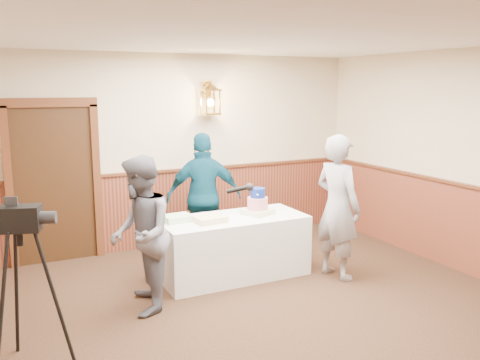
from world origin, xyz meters
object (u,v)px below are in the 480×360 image
(sheet_cake_green, at_px, (178,218))
(baker, at_px, (338,207))
(tiered_cake, at_px, (258,204))
(tv_camera_rig, at_px, (25,298))
(display_table, at_px, (233,247))
(sheet_cake_yellow, at_px, (210,219))
(assistant_p, at_px, (204,197))
(interviewer, at_px, (141,235))

(sheet_cake_green, bearing_deg, baker, -21.33)
(tiered_cake, bearing_deg, baker, -37.13)
(sheet_cake_green, distance_m, tv_camera_rig, 2.21)
(display_table, height_order, sheet_cake_yellow, sheet_cake_yellow)
(display_table, xyz_separation_m, sheet_cake_yellow, (-0.34, -0.10, 0.41))
(display_table, xyz_separation_m, assistant_p, (-0.07, 0.77, 0.49))
(tiered_cake, xyz_separation_m, sheet_cake_green, (-1.02, 0.11, -0.09))
(display_table, height_order, baker, baker)
(sheet_cake_green, bearing_deg, display_table, -10.23)
(display_table, bearing_deg, interviewer, -159.10)
(sheet_cake_green, xyz_separation_m, assistant_p, (0.61, 0.65, 0.08))
(display_table, distance_m, tv_camera_rig, 2.73)
(tiered_cake, distance_m, baker, 0.99)
(interviewer, bearing_deg, tv_camera_rig, -45.42)
(sheet_cake_green, height_order, tv_camera_rig, tv_camera_rig)
(display_table, distance_m, assistant_p, 0.91)
(tiered_cake, bearing_deg, sheet_cake_yellow, -171.26)
(interviewer, bearing_deg, baker, 101.35)
(tiered_cake, distance_m, tv_camera_rig, 3.05)
(sheet_cake_yellow, xyz_separation_m, baker, (1.48, -0.49, 0.10))
(sheet_cake_green, bearing_deg, sheet_cake_yellow, -33.34)
(assistant_p, bearing_deg, baker, 147.00)
(tiered_cake, distance_m, sheet_cake_green, 1.03)
(assistant_p, height_order, tv_camera_rig, assistant_p)
(interviewer, distance_m, tv_camera_rig, 1.37)
(interviewer, bearing_deg, sheet_cake_yellow, 126.36)
(sheet_cake_green, relative_size, assistant_p, 0.19)
(tiered_cake, height_order, interviewer, interviewer)
(sheet_cake_yellow, distance_m, tv_camera_rig, 2.37)
(display_table, distance_m, baker, 1.38)
(sheet_cake_yellow, xyz_separation_m, assistant_p, (0.28, 0.86, 0.08))
(sheet_cake_yellow, relative_size, sheet_cake_green, 1.08)
(sheet_cake_green, relative_size, tv_camera_rig, 0.23)
(tv_camera_rig, bearing_deg, sheet_cake_yellow, 44.97)
(interviewer, xyz_separation_m, assistant_p, (1.22, 1.26, 0.04))
(sheet_cake_green, bearing_deg, interviewer, -134.98)
(tiered_cake, relative_size, sheet_cake_yellow, 1.20)
(tiered_cake, xyz_separation_m, tv_camera_rig, (-2.79, -1.20, -0.25))
(display_table, relative_size, sheet_cake_yellow, 5.16)
(sheet_cake_yellow, height_order, interviewer, interviewer)
(tv_camera_rig, bearing_deg, assistant_p, 56.91)
(baker, distance_m, tv_camera_rig, 3.64)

